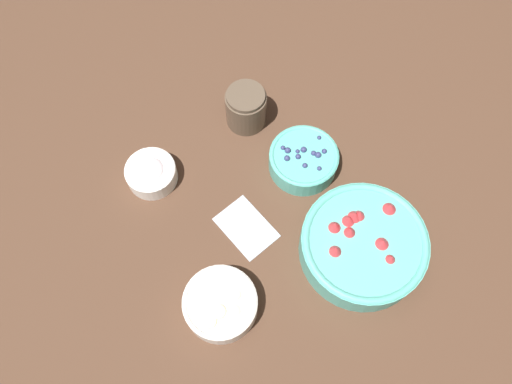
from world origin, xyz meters
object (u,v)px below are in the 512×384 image
(bowl_blueberries, at_px, (303,159))
(bowl_bananas, at_px, (220,304))
(bowl_strawberries, at_px, (363,244))
(jar_chocolate, at_px, (246,109))
(bowl_cream, at_px, (151,173))

(bowl_blueberries, xyz_separation_m, bowl_bananas, (0.13, -0.35, 0.00))
(bowl_bananas, bearing_deg, bowl_strawberries, 70.57)
(bowl_blueberries, bearing_deg, bowl_bananas, -70.52)
(bowl_strawberries, distance_m, jar_chocolate, 0.42)
(bowl_strawberries, xyz_separation_m, bowl_blueberries, (-0.23, 0.05, -0.01))
(bowl_strawberries, height_order, jar_chocolate, jar_chocolate)
(bowl_blueberries, height_order, jar_chocolate, jar_chocolate)
(bowl_blueberries, distance_m, jar_chocolate, 0.18)
(bowl_blueberries, bearing_deg, bowl_strawberries, -12.75)
(bowl_bananas, height_order, jar_chocolate, jar_chocolate)
(bowl_bananas, height_order, bowl_cream, bowl_bananas)
(bowl_blueberries, relative_size, bowl_cream, 1.38)
(bowl_blueberries, xyz_separation_m, jar_chocolate, (-0.18, -0.01, 0.01))
(bowl_strawberries, bearing_deg, bowl_cream, -152.72)
(bowl_strawberries, relative_size, bowl_cream, 2.31)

